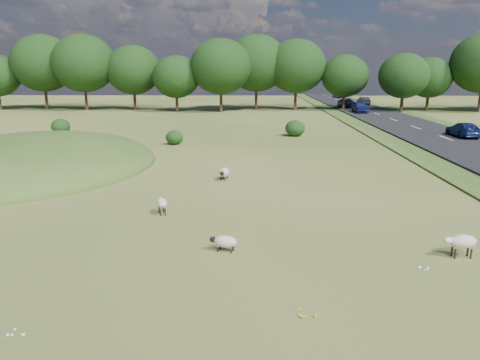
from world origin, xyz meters
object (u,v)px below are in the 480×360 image
(sheep_2, at_px, (224,172))
(sheep_3, at_px, (162,203))
(car_5, at_px, (339,94))
(car_7, at_px, (360,107))
(sheep_4, at_px, (225,242))
(sheep_0, at_px, (462,242))
(car_4, at_px, (363,101))
(car_1, at_px, (463,130))
(car_2, at_px, (347,103))

(sheep_2, xyz_separation_m, sheep_3, (-2.36, -6.71, 0.07))
(car_5, relative_size, car_7, 1.18)
(sheep_2, bearing_deg, sheep_4, 13.55)
(sheep_0, height_order, sheep_3, sheep_0)
(sheep_2, xyz_separation_m, car_5, (20.92, 79.44, 0.56))
(sheep_0, relative_size, car_4, 0.27)
(car_5, xyz_separation_m, car_7, (-3.80, -37.82, -0.00))
(sheep_0, height_order, sheep_4, sheep_0)
(car_1, bearing_deg, sheep_2, 38.60)
(car_1, height_order, car_7, car_7)
(car_7, bearing_deg, sheep_2, -112.36)
(car_2, relative_size, car_7, 1.17)
(sheep_2, bearing_deg, car_2, 171.61)
(sheep_2, distance_m, car_5, 82.15)
(car_5, bearing_deg, car_1, 90.00)
(sheep_4, bearing_deg, sheep_0, -168.35)
(car_1, height_order, car_4, car_4)
(sheep_3, height_order, car_2, car_2)
(sheep_4, bearing_deg, car_2, -90.76)
(sheep_4, bearing_deg, car_5, -88.53)
(sheep_0, distance_m, car_5, 91.60)
(sheep_0, distance_m, car_4, 68.43)
(sheep_0, distance_m, sheep_4, 8.03)
(sheep_2, bearing_deg, car_5, 175.39)
(car_2, xyz_separation_m, car_4, (3.80, 4.93, -0.01))
(car_1, xyz_separation_m, car_4, (0.00, 39.29, 0.05))
(car_1, bearing_deg, sheep_3, 45.15)
(sheep_0, distance_m, car_1, 30.60)
(sheep_2, distance_m, car_2, 53.86)
(car_7, bearing_deg, car_1, -81.33)
(car_4, bearing_deg, car_7, 75.19)
(sheep_4, relative_size, car_4, 0.25)
(sheep_0, xyz_separation_m, sheep_2, (-8.67, 11.33, -0.13))
(car_2, relative_size, car_4, 1.21)
(sheep_3, xyz_separation_m, car_5, (23.28, 86.14, 0.49))
(car_5, bearing_deg, sheep_3, 74.88)
(sheep_0, bearing_deg, car_5, -100.54)
(car_7, bearing_deg, car_5, 84.26)
(sheep_2, relative_size, sheep_3, 1.19)
(sheep_0, bearing_deg, car_1, -116.46)
(sheep_3, bearing_deg, sheep_4, -163.90)
(car_4, xyz_separation_m, car_7, (-3.80, -14.37, 0.05))
(car_1, distance_m, car_4, 39.29)
(sheep_3, bearing_deg, car_4, -39.38)
(sheep_3, height_order, car_1, car_1)
(sheep_4, relative_size, car_5, 0.20)
(sheep_4, distance_m, car_7, 55.13)
(sheep_0, height_order, car_5, car_5)
(sheep_2, height_order, car_4, car_4)
(sheep_0, bearing_deg, car_7, -101.92)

